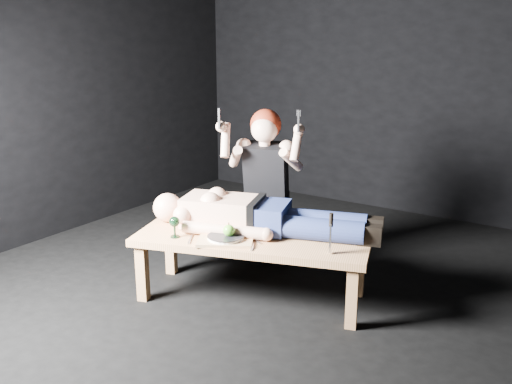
# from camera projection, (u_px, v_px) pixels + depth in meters

# --- Properties ---
(ground) EXTENTS (5.00, 5.00, 0.00)m
(ground) POSITION_uv_depth(u_px,v_px,m) (288.00, 305.00, 3.78)
(ground) COLOR black
(ground) RESTS_ON ground
(back_wall) EXTENTS (5.00, 0.00, 5.00)m
(back_wall) POSITION_uv_depth(u_px,v_px,m) (422.00, 64.00, 5.38)
(back_wall) COLOR black
(back_wall) RESTS_ON ground
(table) EXTENTS (1.68, 1.05, 0.45)m
(table) POSITION_uv_depth(u_px,v_px,m) (252.00, 267.00, 3.84)
(table) COLOR tan
(table) RESTS_ON ground
(lying_man) EXTENTS (1.68, 0.96, 0.27)m
(lying_man) POSITION_uv_depth(u_px,v_px,m) (264.00, 212.00, 3.86)
(lying_man) COLOR #D3A387
(lying_man) RESTS_ON table
(kneeling_woman) EXTENTS (0.90, 0.95, 1.28)m
(kneeling_woman) POSITION_uv_depth(u_px,v_px,m) (268.00, 186.00, 4.30)
(kneeling_woman) COLOR black
(kneeling_woman) RESTS_ON ground
(serving_tray) EXTENTS (0.44, 0.40, 0.02)m
(serving_tray) POSITION_uv_depth(u_px,v_px,m) (226.00, 240.00, 3.68)
(serving_tray) COLOR tan
(serving_tray) RESTS_ON table
(plate) EXTENTS (0.33, 0.33, 0.02)m
(plate) POSITION_uv_depth(u_px,v_px,m) (226.00, 237.00, 3.68)
(plate) COLOR white
(plate) RESTS_ON serving_tray
(apple) EXTENTS (0.08, 0.08, 0.08)m
(apple) POSITION_uv_depth(u_px,v_px,m) (229.00, 230.00, 3.66)
(apple) COLOR #5A9F28
(apple) RESTS_ON plate
(goblet) EXTENTS (0.09, 0.09, 0.15)m
(goblet) POSITION_uv_depth(u_px,v_px,m) (175.00, 227.00, 3.75)
(goblet) COLOR black
(goblet) RESTS_ON table
(fork_flat) EXTENTS (0.10, 0.15, 0.01)m
(fork_flat) POSITION_uv_depth(u_px,v_px,m) (190.00, 240.00, 3.71)
(fork_flat) COLOR #B2B2B7
(fork_flat) RESTS_ON table
(knife_flat) EXTENTS (0.09, 0.15, 0.01)m
(knife_flat) POSITION_uv_depth(u_px,v_px,m) (253.00, 246.00, 3.60)
(knife_flat) COLOR #B2B2B7
(knife_flat) RESTS_ON table
(spoon_flat) EXTENTS (0.16, 0.08, 0.01)m
(spoon_flat) POSITION_uv_depth(u_px,v_px,m) (254.00, 240.00, 3.70)
(spoon_flat) COLOR #B2B2B7
(spoon_flat) RESTS_ON table
(carving_knife) EXTENTS (0.04, 0.05, 0.26)m
(carving_knife) POSITION_uv_depth(u_px,v_px,m) (331.00, 234.00, 3.45)
(carving_knife) COLOR #B2B2B7
(carving_knife) RESTS_ON table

